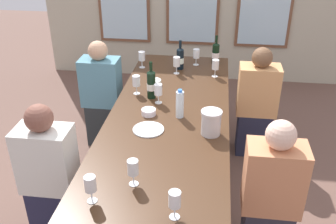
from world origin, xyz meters
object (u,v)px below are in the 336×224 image
(wine_glass_5, at_px, (158,90))
(seated_person_1, at_px, (256,105))
(wine_glass_3, at_px, (90,185))
(wine_glass_2, at_px, (177,63))
(wine_glass_1, at_px, (142,57))
(metal_pitcher, at_px, (211,122))
(wine_glass_0, at_px, (215,65))
(wine_bottle_2, at_px, (151,84))
(water_bottle, at_px, (180,104))
(seated_person_3, at_px, (271,198))
(dining_table, at_px, (169,119))
(white_plate_0, at_px, (148,129))
(wine_glass_8, at_px, (136,81))
(wine_glass_7, at_px, (133,168))
(wine_glass_4, at_px, (196,54))
(wine_bottle_0, at_px, (216,53))
(wine_bottle_1, at_px, (180,58))
(seated_person_2, at_px, (50,178))
(tasting_bowl_0, at_px, (155,82))
(seated_person_0, at_px, (102,97))
(tasting_bowl_1, at_px, (149,112))
(wine_glass_6, at_px, (175,200))

(wine_glass_5, bearing_deg, seated_person_1, 28.66)
(wine_glass_3, bearing_deg, wine_glass_2, 82.13)
(wine_glass_1, relative_size, wine_glass_5, 1.00)
(metal_pitcher, bearing_deg, wine_glass_0, 89.69)
(wine_bottle_2, distance_m, water_bottle, 0.42)
(seated_person_1, height_order, seated_person_3, same)
(dining_table, relative_size, metal_pitcher, 14.15)
(white_plate_0, relative_size, wine_glass_8, 1.36)
(seated_person_1, bearing_deg, wine_glass_7, -118.73)
(wine_bottle_2, height_order, wine_glass_4, wine_bottle_2)
(metal_pitcher, bearing_deg, wine_bottle_0, 89.98)
(wine_bottle_1, bearing_deg, wine_glass_8, -116.75)
(wine_glass_2, xyz_separation_m, seated_person_2, (-0.73, -1.52, -0.33))
(wine_glass_5, xyz_separation_m, wine_glass_7, (0.02, -1.10, 0.00))
(wine_bottle_0, distance_m, wine_glass_4, 0.21)
(wine_bottle_0, relative_size, tasting_bowl_0, 2.49)
(wine_glass_4, bearing_deg, wine_bottle_2, -111.93)
(wine_bottle_2, xyz_separation_m, wine_glass_3, (-0.11, -1.37, -0.01))
(water_bottle, bearing_deg, seated_person_0, 141.16)
(wine_bottle_2, bearing_deg, wine_glass_3, -94.64)
(wine_glass_1, height_order, wine_glass_5, same)
(tasting_bowl_0, height_order, wine_glass_3, wine_glass_3)
(wine_bottle_0, relative_size, wine_glass_3, 1.76)
(wine_glass_3, height_order, wine_glass_8, same)
(seated_person_2, bearing_deg, wine_glass_0, 53.12)
(tasting_bowl_0, height_order, seated_person_1, seated_person_1)
(wine_glass_0, bearing_deg, tasting_bowl_0, -154.33)
(dining_table, xyz_separation_m, wine_glass_7, (-0.10, -0.93, 0.18))
(tasting_bowl_0, height_order, tasting_bowl_1, same)
(metal_pitcher, distance_m, water_bottle, 0.34)
(wine_glass_4, height_order, wine_glass_7, same)
(metal_pitcher, distance_m, wine_glass_8, 0.91)
(wine_glass_6, xyz_separation_m, seated_person_3, (0.59, 0.48, -0.34))
(wine_glass_3, bearing_deg, dining_table, 74.75)
(seated_person_2, bearing_deg, water_bottle, 36.33)
(wine_glass_0, distance_m, wine_glass_1, 0.77)
(wine_glass_1, bearing_deg, wine_bottle_1, 2.25)
(wine_glass_7, bearing_deg, seated_person_0, 113.14)
(water_bottle, height_order, wine_glass_1, water_bottle)
(seated_person_1, bearing_deg, wine_bottle_0, 129.22)
(wine_glass_1, bearing_deg, seated_person_1, -14.26)
(tasting_bowl_1, height_order, water_bottle, water_bottle)
(water_bottle, height_order, wine_glass_4, water_bottle)
(seated_person_2, bearing_deg, tasting_bowl_1, 46.23)
(wine_glass_7, height_order, seated_person_1, seated_person_1)
(metal_pitcher, distance_m, wine_glass_2, 1.18)
(metal_pitcher, height_order, tasting_bowl_1, metal_pitcher)
(seated_person_0, bearing_deg, wine_glass_1, 40.83)
(wine_bottle_1, xyz_separation_m, seated_person_3, (0.78, -1.66, -0.33))
(seated_person_1, bearing_deg, wine_bottle_1, 158.05)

